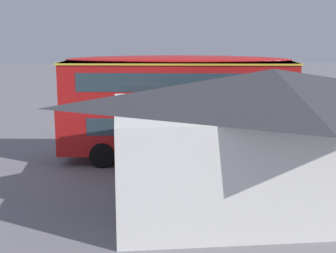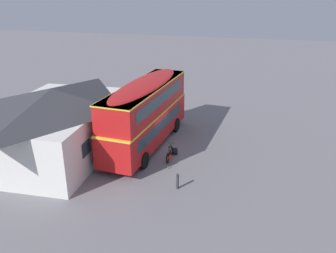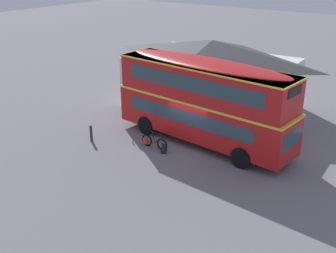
{
  "view_description": "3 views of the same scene",
  "coord_description": "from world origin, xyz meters",
  "px_view_note": "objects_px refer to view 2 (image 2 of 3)",
  "views": [
    {
      "loc": [
        1.95,
        22.24,
        6.03
      ],
      "look_at": [
        0.6,
        -1.02,
        1.28
      ],
      "focal_mm": 52.36,
      "sensor_mm": 36.0,
      "label": 1
    },
    {
      "loc": [
        -22.26,
        -6.97,
        10.93
      ],
      "look_at": [
        0.03,
        -1.08,
        1.73
      ],
      "focal_mm": 37.89,
      "sensor_mm": 36.0,
      "label": 2
    },
    {
      "loc": [
        11.42,
        -18.07,
        9.97
      ],
      "look_at": [
        -0.51,
        -1.67,
        1.56
      ],
      "focal_mm": 44.67,
      "sensor_mm": 36.0,
      "label": 3
    }
  ],
  "objects_px": {
    "double_decker_bus": "(146,111)",
    "kerb_bollard": "(178,181)",
    "backpack_on_ground": "(175,151)",
    "water_bottle_green_metal": "(168,167)",
    "touring_bicycle": "(170,155)"
  },
  "relations": [
    {
      "from": "double_decker_bus",
      "to": "kerb_bollard",
      "type": "bearing_deg",
      "value": -145.73
    },
    {
      "from": "double_decker_bus",
      "to": "backpack_on_ground",
      "type": "xyz_separation_m",
      "value": [
        -0.97,
        -2.37,
        -2.38
      ]
    },
    {
      "from": "double_decker_bus",
      "to": "kerb_bollard",
      "type": "relative_size",
      "value": 11.09
    },
    {
      "from": "backpack_on_ground",
      "to": "water_bottle_green_metal",
      "type": "distance_m",
      "value": 2.13
    },
    {
      "from": "double_decker_bus",
      "to": "backpack_on_ground",
      "type": "relative_size",
      "value": 21.21
    },
    {
      "from": "water_bottle_green_metal",
      "to": "touring_bicycle",
      "type": "bearing_deg",
      "value": 10.57
    },
    {
      "from": "backpack_on_ground",
      "to": "water_bottle_green_metal",
      "type": "relative_size",
      "value": 2.15
    },
    {
      "from": "touring_bicycle",
      "to": "kerb_bollard",
      "type": "bearing_deg",
      "value": -158.37
    },
    {
      "from": "touring_bicycle",
      "to": "kerb_bollard",
      "type": "relative_size",
      "value": 1.77
    },
    {
      "from": "water_bottle_green_metal",
      "to": "kerb_bollard",
      "type": "distance_m",
      "value": 2.46
    },
    {
      "from": "double_decker_bus",
      "to": "backpack_on_ground",
      "type": "bearing_deg",
      "value": -112.31
    },
    {
      "from": "double_decker_bus",
      "to": "water_bottle_green_metal",
      "type": "bearing_deg",
      "value": -141.62
    },
    {
      "from": "backpack_on_ground",
      "to": "kerb_bollard",
      "type": "height_order",
      "value": "kerb_bollard"
    },
    {
      "from": "touring_bicycle",
      "to": "kerb_bollard",
      "type": "distance_m",
      "value": 3.7
    },
    {
      "from": "double_decker_bus",
      "to": "touring_bicycle",
      "type": "distance_m",
      "value": 3.65
    }
  ]
}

